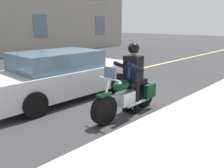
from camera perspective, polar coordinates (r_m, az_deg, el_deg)
name	(u,v)px	position (r m, az deg, el deg)	size (l,w,h in m)	color
ground_plane	(100,99)	(6.98, -3.07, -3.62)	(80.00, 80.00, 0.00)	#333335
lane_center_stripe	(61,87)	(8.49, -12.40, -0.60)	(60.00, 0.16, 0.01)	#E5DB4C
motorcycle_main	(128,96)	(5.74, 3.88, -2.96)	(2.22, 0.64, 1.26)	black
rider_main	(133,72)	(5.74, 5.11, 3.05)	(0.63, 0.56, 1.74)	black
car_silver	(62,75)	(7.13, -12.12, 2.22)	(4.60, 1.92, 1.40)	silver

